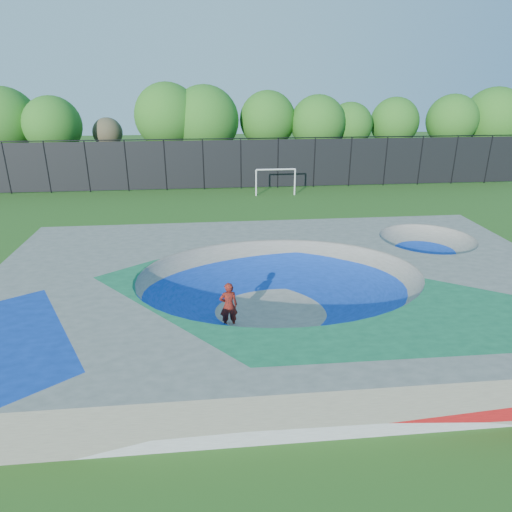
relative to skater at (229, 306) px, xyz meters
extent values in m
plane|color=#275517|center=(2.01, 1.21, -0.89)|extent=(120.00, 120.00, 0.00)
cube|color=gray|center=(2.01, 1.21, -0.14)|extent=(22.00, 14.00, 1.50)
imported|color=red|center=(0.00, 0.00, 0.00)|extent=(0.69, 0.49, 1.79)
cube|color=black|center=(0.00, 0.00, -0.87)|extent=(0.79, 0.26, 0.05)
cylinder|color=silver|center=(2.98, 19.66, 0.10)|extent=(0.12, 0.12, 1.99)
cylinder|color=silver|center=(5.97, 19.66, 0.10)|extent=(0.12, 0.12, 1.99)
cylinder|color=silver|center=(4.48, 19.66, 1.10)|extent=(2.99, 0.12, 0.12)
cylinder|color=black|center=(-15.99, 22.21, 1.11)|extent=(0.09, 0.09, 4.00)
cylinder|color=black|center=(-12.99, 22.21, 1.11)|extent=(0.09, 0.09, 4.00)
cylinder|color=black|center=(-9.99, 22.21, 1.11)|extent=(0.09, 0.09, 4.00)
cylinder|color=black|center=(-6.99, 22.21, 1.11)|extent=(0.09, 0.09, 4.00)
cylinder|color=black|center=(-3.99, 22.21, 1.11)|extent=(0.09, 0.09, 4.00)
cylinder|color=black|center=(-0.99, 22.21, 1.11)|extent=(0.09, 0.09, 4.00)
cylinder|color=black|center=(2.01, 22.21, 1.11)|extent=(0.09, 0.09, 4.00)
cylinder|color=black|center=(5.01, 22.21, 1.11)|extent=(0.09, 0.09, 4.00)
cylinder|color=black|center=(8.01, 22.21, 1.11)|extent=(0.09, 0.09, 4.00)
cylinder|color=black|center=(11.01, 22.21, 1.11)|extent=(0.09, 0.09, 4.00)
cylinder|color=black|center=(14.01, 22.21, 1.11)|extent=(0.09, 0.09, 4.00)
cylinder|color=black|center=(17.01, 22.21, 1.11)|extent=(0.09, 0.09, 4.00)
cylinder|color=black|center=(20.01, 22.21, 1.11)|extent=(0.09, 0.09, 4.00)
cylinder|color=black|center=(23.01, 22.21, 1.11)|extent=(0.09, 0.09, 4.00)
cube|color=black|center=(2.01, 22.21, 1.11)|extent=(48.00, 0.03, 3.80)
cylinder|color=black|center=(2.01, 22.21, 3.11)|extent=(48.00, 0.08, 0.08)
cylinder|color=#3F281F|center=(-17.61, 27.38, 0.56)|extent=(0.44, 0.44, 2.91)
sphere|color=#27681B|center=(-17.61, 27.38, 4.14)|extent=(5.66, 5.66, 5.66)
cylinder|color=#3F281F|center=(-13.36, 26.17, 0.61)|extent=(0.44, 0.44, 3.02)
sphere|color=#27681B|center=(-13.36, 26.17, 3.90)|extent=(4.73, 4.73, 4.73)
cylinder|color=#3F281F|center=(-9.42, 28.38, 0.52)|extent=(0.44, 0.44, 2.82)
sphere|color=brown|center=(-9.42, 28.38, 3.03)|extent=(2.60, 2.60, 2.60)
cylinder|color=#3F281F|center=(-3.93, 26.42, 0.79)|extent=(0.44, 0.44, 3.36)
sphere|color=#27681B|center=(-3.93, 26.42, 4.54)|extent=(5.52, 5.52, 5.52)
cylinder|color=#3F281F|center=(-0.78, 26.67, 0.51)|extent=(0.44, 0.44, 2.81)
sphere|color=#27681B|center=(-0.78, 26.67, 4.13)|extent=(5.91, 5.91, 5.91)
cylinder|color=#3F281F|center=(4.81, 27.50, 0.67)|extent=(0.44, 0.44, 3.13)
sphere|color=#27681B|center=(4.81, 27.50, 4.10)|extent=(4.98, 4.98, 4.98)
cylinder|color=#3F281F|center=(9.21, 26.76, 0.55)|extent=(0.44, 0.44, 2.88)
sphere|color=#27681B|center=(9.21, 26.76, 3.82)|extent=(4.87, 4.87, 4.87)
cylinder|color=#3F281F|center=(12.44, 27.72, 0.53)|extent=(0.44, 0.44, 2.85)
sphere|color=#27681B|center=(12.44, 27.72, 3.50)|extent=(4.12, 4.12, 4.12)
cylinder|color=#3F281F|center=(16.89, 28.27, 0.57)|extent=(0.44, 0.44, 2.93)
sphere|color=#27681B|center=(16.89, 28.27, 3.72)|extent=(4.48, 4.48, 4.48)
cylinder|color=#3F281F|center=(21.96, 27.23, 0.63)|extent=(0.44, 0.44, 3.06)
sphere|color=#27681B|center=(21.96, 27.23, 3.91)|extent=(4.66, 4.66, 4.66)
cylinder|color=#3F281F|center=(26.59, 28.17, 0.45)|extent=(0.44, 0.44, 2.69)
sphere|color=#27681B|center=(26.59, 28.17, 3.96)|extent=(5.76, 5.76, 5.76)
camera|label=1|loc=(-0.49, -14.49, 7.57)|focal=32.00mm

